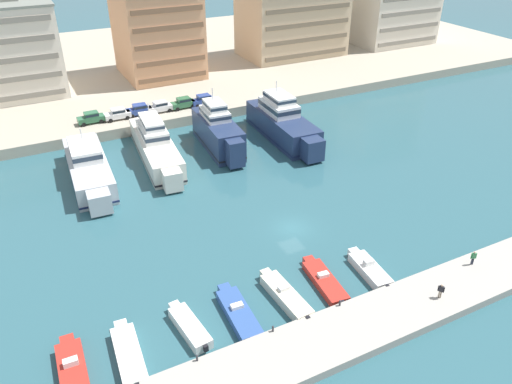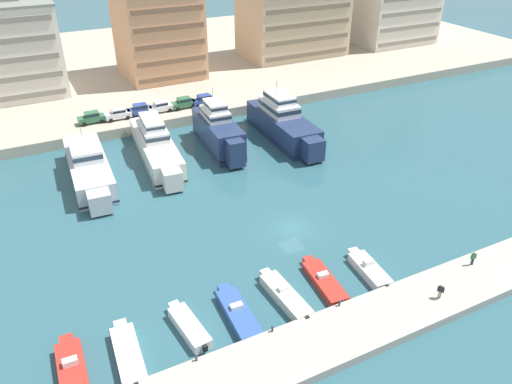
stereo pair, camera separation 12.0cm
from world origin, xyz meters
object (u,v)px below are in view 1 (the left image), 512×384
at_px(yacht_navy_center_left, 283,123).
at_px(car_white_left, 118,114).
at_px(car_green_center, 183,103).
at_px(car_blue_center_right, 203,100).
at_px(motorboat_red_far_left, 73,370).
at_px(motorboat_red_center_right, 324,281).
at_px(motorboat_cream_center, 285,296).
at_px(motorboat_white_left, 129,354).
at_px(motorboat_white_mid_right, 369,269).
at_px(pedestrian_near_edge, 441,290).
at_px(car_white_center_left, 160,106).
at_px(car_green_far_left, 91,117).
at_px(motorboat_white_mid_left, 189,327).
at_px(pedestrian_mid_deck, 474,257).
at_px(yacht_ivory_left, 156,146).
at_px(motorboat_blue_center_left, 238,313).
at_px(car_blue_mid_left, 139,109).
at_px(yacht_navy_mid_left, 218,132).
at_px(yacht_silver_far_left, 89,167).

height_order(yacht_navy_center_left, car_white_left, yacht_navy_center_left).
bearing_deg(car_green_center, car_blue_center_right, -3.35).
relative_size(motorboat_red_far_left, motorboat_red_center_right, 0.99).
xyz_separation_m(motorboat_red_far_left, motorboat_cream_center, (19.06, -0.16, 0.05)).
distance_m(motorboat_white_left, car_blue_center_right, 53.25).
relative_size(motorboat_white_mid_right, pedestrian_near_edge, 4.23).
bearing_deg(car_white_center_left, car_blue_center_right, -1.62).
bearing_deg(car_green_far_left, car_green_center, -1.28).
bearing_deg(motorboat_white_mid_left, yacht_navy_center_left, 49.33).
height_order(pedestrian_near_edge, pedestrian_mid_deck, pedestrian_mid_deck).
relative_size(yacht_ivory_left, pedestrian_near_edge, 13.52).
bearing_deg(motorboat_blue_center_left, yacht_navy_center_left, 54.68).
distance_m(pedestrian_near_edge, pedestrian_mid_deck, 6.74).
xyz_separation_m(motorboat_white_left, car_green_center, (21.73, 47.04, 2.17)).
bearing_deg(motorboat_white_mid_right, motorboat_red_far_left, 178.82).
distance_m(car_green_far_left, car_white_center_left, 11.08).
relative_size(motorboat_red_far_left, car_white_center_left, 1.76).
relative_size(car_green_far_left, car_blue_center_right, 1.01).
bearing_deg(car_white_left, car_green_center, -0.06).
bearing_deg(car_white_left, motorboat_red_center_right, -79.58).
relative_size(motorboat_white_left, motorboat_blue_center_left, 0.97).
distance_m(motorboat_blue_center_left, car_blue_mid_left, 47.35).
xyz_separation_m(motorboat_cream_center, car_blue_center_right, (10.51, 46.61, 2.12)).
height_order(yacht_navy_mid_left, motorboat_white_mid_right, yacht_navy_mid_left).
distance_m(car_white_left, car_blue_mid_left, 3.60).
bearing_deg(motorboat_cream_center, yacht_navy_mid_left, 77.25).
relative_size(motorboat_white_left, car_green_center, 1.78).
bearing_deg(motorboat_blue_center_left, motorboat_white_mid_left, 175.49).
xyz_separation_m(motorboat_white_mid_left, pedestrian_mid_deck, (27.94, -5.18, 1.34)).
distance_m(yacht_silver_far_left, car_green_center, 23.98).
bearing_deg(motorboat_cream_center, car_blue_center_right, 77.30).
relative_size(car_white_left, pedestrian_near_edge, 2.65).
height_order(car_green_far_left, car_green_center, same).
height_order(motorboat_red_center_right, pedestrian_near_edge, pedestrian_near_edge).
height_order(yacht_navy_mid_left, pedestrian_near_edge, yacht_navy_mid_left).
height_order(car_green_far_left, car_blue_center_right, same).
distance_m(motorboat_white_left, car_white_left, 48.30).
relative_size(yacht_navy_center_left, pedestrian_mid_deck, 12.23).
distance_m(car_white_left, car_green_center, 11.05).
bearing_deg(pedestrian_mid_deck, motorboat_blue_center_left, 168.36).
xyz_separation_m(yacht_navy_center_left, pedestrian_mid_deck, (0.85, -36.72, -0.64)).
relative_size(motorboat_blue_center_left, motorboat_white_mid_right, 1.17).
bearing_deg(motorboat_blue_center_left, car_white_left, 89.10).
bearing_deg(yacht_ivory_left, motorboat_blue_center_left, -94.92).
xyz_separation_m(yacht_ivory_left, car_green_far_left, (-6.27, 13.47, 0.56)).
xyz_separation_m(motorboat_red_center_right, car_blue_center_right, (6.01, 46.38, 2.26)).
xyz_separation_m(motorboat_cream_center, motorboat_red_center_right, (4.50, 0.23, -0.14)).
height_order(car_white_center_left, pedestrian_mid_deck, car_white_center_left).
height_order(yacht_silver_far_left, motorboat_white_mid_left, yacht_silver_far_left).
bearing_deg(car_blue_center_right, pedestrian_near_edge, -88.14).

